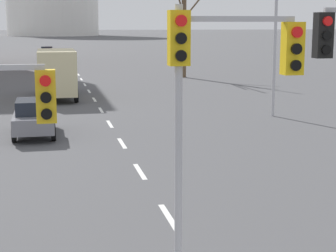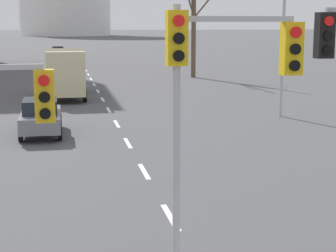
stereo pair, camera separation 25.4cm
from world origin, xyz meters
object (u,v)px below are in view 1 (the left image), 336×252
street_lamp_right (268,24)px  sedan_near_left (47,52)px  traffic_signal_centre_tall (219,74)px  delivery_truck (57,72)px  sedan_mid_centre (53,62)px  sedan_near_right (34,117)px

street_lamp_right → sedan_near_left: size_ratio=1.82×
traffic_signal_centre_tall → delivery_truck: traffic_signal_centre_tall is taller
traffic_signal_centre_tall → street_lamp_right: street_lamp_right is taller
traffic_signal_centre_tall → sedan_mid_centre: size_ratio=1.31×
sedan_mid_centre → delivery_truck: 21.84m
street_lamp_right → delivery_truck: (-10.48, 9.65, -3.04)m
traffic_signal_centre_tall → street_lamp_right: (8.04, 17.60, 0.85)m
traffic_signal_centre_tall → sedan_near_right: traffic_signal_centre_tall is taller
street_lamp_right → sedan_mid_centre: (-10.46, 31.47, -3.90)m
street_lamp_right → sedan_near_right: size_ratio=1.81×
delivery_truck → sedan_near_left: bearing=90.7°
sedan_mid_centre → sedan_near_right: bearing=-92.1°
traffic_signal_centre_tall → street_lamp_right: size_ratio=0.67×
street_lamp_right → traffic_signal_centre_tall: bearing=-114.6°
street_lamp_right → delivery_truck: size_ratio=1.06×
sedan_mid_centre → delivery_truck: size_ratio=0.54×
street_lamp_right → sedan_near_left: (-11.04, 54.41, -3.96)m
street_lamp_right → sedan_near_left: 55.66m
sedan_near_left → street_lamp_right: bearing=-78.5°
street_lamp_right → sedan_near_left: bearing=101.5°
street_lamp_right → sedan_mid_centre: 33.39m
sedan_near_right → street_lamp_right: bearing=13.0°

